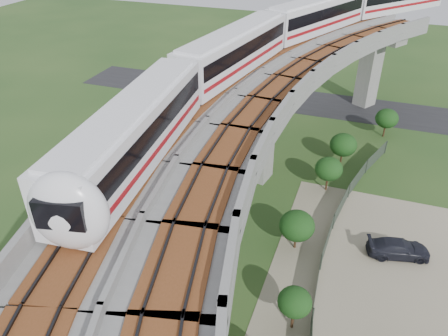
{
  "coord_description": "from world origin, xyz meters",
  "views": [
    {
      "loc": [
        9.58,
        -23.96,
        22.99
      ],
      "look_at": [
        1.26,
        -0.5,
        7.5
      ],
      "focal_mm": 35.0,
      "sensor_mm": 36.0,
      "label": 1
    }
  ],
  "objects": [
    {
      "name": "asphalt_road",
      "position": [
        0.0,
        30.0,
        0.01
      ],
      "size": [
        60.0,
        8.0,
        0.03
      ],
      "primitive_type": "cube",
      "color": "#232326",
      "rests_on": "ground"
    },
    {
      "name": "tree_1",
      "position": [
        8.08,
        15.57,
        2.2
      ],
      "size": [
        2.66,
        2.66,
        3.33
      ],
      "color": "#382314",
      "rests_on": "ground"
    },
    {
      "name": "car_dark",
      "position": [
        13.7,
        3.43,
        0.71
      ],
      "size": [
        4.91,
        2.95,
        1.33
      ],
      "primitive_type": "imported",
      "rotation": [
        0.0,
        0.0,
        1.82
      ],
      "color": "black",
      "rests_on": "dirt_lot"
    },
    {
      "name": "ground",
      "position": [
        0.0,
        0.0,
        0.0
      ],
      "size": [
        160.0,
        160.0,
        0.0
      ],
      "primitive_type": "plane",
      "color": "#24461C",
      "rests_on": "ground"
    },
    {
      "name": "fence",
      "position": [
        9.75,
        0.0,
        0.75
      ],
      "size": [
        3.87,
        38.73,
        1.5
      ],
      "color": "#2D382D",
      "rests_on": "ground"
    },
    {
      "name": "tree_0",
      "position": [
        11.92,
        23.26,
        2.23
      ],
      "size": [
        2.49,
        2.49,
        3.29
      ],
      "color": "#382314",
      "rests_on": "ground"
    },
    {
      "name": "dirt_lot",
      "position": [
        14.0,
        -2.0,
        0.02
      ],
      "size": [
        18.0,
        26.0,
        0.04
      ],
      "primitive_type": "cube",
      "color": "gray",
      "rests_on": "ground"
    },
    {
      "name": "tree_3",
      "position": [
        6.25,
        1.72,
        2.17
      ],
      "size": [
        2.67,
        2.67,
        3.31
      ],
      "color": "#382314",
      "rests_on": "ground"
    },
    {
      "name": "tree_4",
      "position": [
        7.58,
        -5.59,
        2.3
      ],
      "size": [
        2.1,
        2.1,
        3.2
      ],
      "color": "#382314",
      "rests_on": "ground"
    },
    {
      "name": "metro_train",
      "position": [
        2.49,
        15.83,
        12.31
      ],
      "size": [
        20.42,
        59.07,
        3.64
      ],
      "color": "white",
      "rests_on": "ground"
    },
    {
      "name": "viaduct",
      "position": [
        3.84,
        0.0,
        9.05
      ],
      "size": [
        19.58,
        73.98,
        11.4
      ],
      "color": "#99968E",
      "rests_on": "ground"
    },
    {
      "name": "tree_2",
      "position": [
        7.37,
        10.36,
        2.3
      ],
      "size": [
        2.48,
        2.48,
        3.36
      ],
      "color": "#382314",
      "rests_on": "ground"
    }
  ]
}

